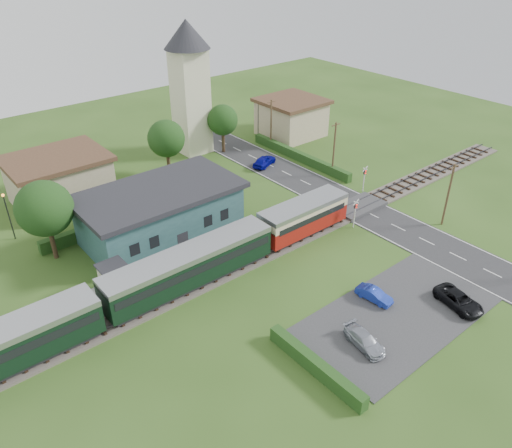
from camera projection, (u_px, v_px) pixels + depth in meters
ground at (307, 247)px, 49.61m from camera, size 120.00×120.00×0.00m
railway_track at (294, 237)px, 50.88m from camera, size 76.00×3.20×0.49m
road at (372, 215)px, 55.05m from camera, size 6.00×70.00×0.05m
car_park at (397, 315)px, 40.81m from camera, size 17.00×9.00×0.08m
crossing_deck at (358, 207)px, 56.28m from camera, size 6.20×3.40×0.45m
platform at (194, 258)px, 47.49m from camera, size 30.00×3.00×0.45m
equipment_hut at (114, 278)px, 42.35m from camera, size 2.30×2.30×2.55m
station_building at (161, 213)px, 50.07m from camera, size 16.00×9.00×5.30m
train at (158, 280)px, 41.35m from camera, size 43.20×2.90×3.40m
church_tower at (189, 78)px, 65.68m from camera, size 6.00×6.00×17.60m
house_west at (59, 179)px, 56.58m from camera, size 10.80×8.80×5.50m
house_east at (291, 117)px, 75.01m from camera, size 8.80×8.80×5.50m
hedge_carpark at (316, 366)px, 35.34m from camera, size 0.80×9.00×1.20m
hedge_roadside at (300, 156)px, 67.66m from camera, size 0.80×18.00×1.20m
hedge_station at (141, 213)px, 54.11m from camera, size 22.00×0.80×1.30m
tree_a at (44, 209)px, 45.23m from camera, size 5.20×5.20×8.00m
tree_b at (166, 139)px, 61.21m from camera, size 4.60×4.60×7.34m
tree_c at (223, 120)px, 68.18m from camera, size 4.20×4.20×6.78m
utility_pole_b at (448, 194)px, 51.52m from camera, size 1.40×0.22×7.00m
utility_pole_c at (334, 148)px, 62.13m from camera, size 1.40×0.22×7.00m
utility_pole_d at (271, 123)px, 70.09m from camera, size 1.40×0.22×7.00m
crossing_signal_near at (355, 210)px, 51.73m from camera, size 0.84×0.28×3.28m
crossing_signal_far at (365, 175)px, 58.85m from camera, size 0.84×0.28×3.28m
streetlamp_west at (8, 213)px, 49.32m from camera, size 0.30×0.30×5.15m
streetlamp_east at (258, 116)px, 74.69m from camera, size 0.30×0.30×5.15m
car_on_road at (264, 161)px, 66.00m from camera, size 4.34×2.92×1.37m
car_park_blue at (374, 295)px, 42.17m from camera, size 1.52×3.33×1.06m
car_park_silver at (365, 340)px, 37.49m from camera, size 2.08×3.95×1.09m
car_park_dark at (459, 300)px, 41.45m from camera, size 2.83×4.66×1.21m
pedestrian_near at (269, 221)px, 51.46m from camera, size 0.62×0.46×1.56m
pedestrian_far at (129, 275)px, 43.38m from camera, size 0.72×0.89×1.75m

